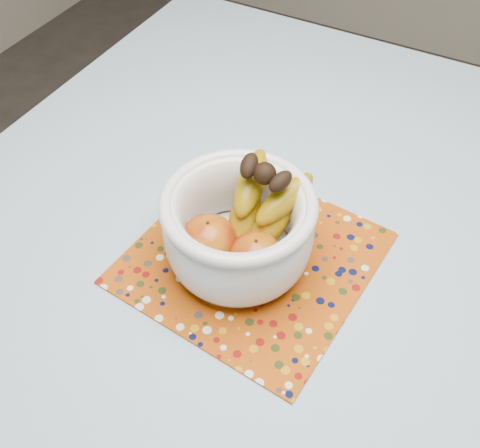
# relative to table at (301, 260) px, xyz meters

# --- Properties ---
(table) EXTENTS (1.20, 1.20, 0.75)m
(table) POSITION_rel_table_xyz_m (0.00, 0.00, 0.00)
(table) COLOR brown
(table) RESTS_ON ground
(tablecloth) EXTENTS (1.32, 1.32, 0.01)m
(tablecloth) POSITION_rel_table_xyz_m (0.00, 0.00, 0.08)
(tablecloth) COLOR #648AA7
(tablecloth) RESTS_ON table
(placemat) EXTENTS (0.40, 0.40, 0.00)m
(placemat) POSITION_rel_table_xyz_m (-0.05, -0.10, 0.09)
(placemat) COLOR #993D08
(placemat) RESTS_ON tablecloth
(fruit_bowl) EXTENTS (0.24, 0.25, 0.19)m
(fruit_bowl) POSITION_rel_table_xyz_m (-0.06, -0.11, 0.18)
(fruit_bowl) COLOR silver
(fruit_bowl) RESTS_ON placemat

